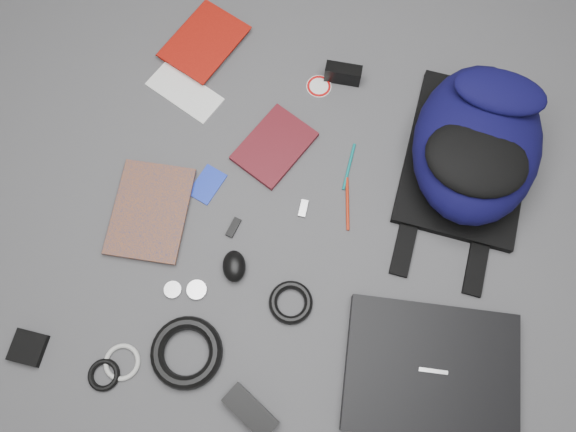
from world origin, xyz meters
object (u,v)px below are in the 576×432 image
(laptop, at_px, (431,371))
(backpack, at_px, (477,143))
(power_brick, at_px, (250,411))
(pouch, at_px, (28,348))
(textbook_red, at_px, (181,28))
(dvd_case, at_px, (274,146))
(compact_camera, at_px, (343,74))
(mouse, at_px, (234,266))
(comic_book, at_px, (115,206))

(laptop, bearing_deg, backpack, 83.19)
(backpack, distance_m, power_brick, 0.85)
(laptop, bearing_deg, pouch, -175.99)
(textbook_red, xyz_separation_m, dvd_case, (0.37, -0.27, -0.00))
(textbook_red, height_order, dvd_case, textbook_red)
(backpack, relative_size, power_brick, 3.73)
(backpack, relative_size, dvd_case, 2.40)
(backpack, bearing_deg, compact_camera, 158.25)
(compact_camera, bearing_deg, backpack, -26.62)
(compact_camera, bearing_deg, pouch, -125.60)
(dvd_case, xyz_separation_m, mouse, (0.01, -0.34, 0.01))
(backpack, bearing_deg, laptop, -88.52)
(mouse, bearing_deg, laptop, -32.57)
(laptop, relative_size, pouch, 5.20)
(laptop, xyz_separation_m, power_brick, (-0.37, -0.22, -0.00))
(compact_camera, relative_size, power_brick, 0.76)
(compact_camera, xyz_separation_m, power_brick, (0.05, -0.91, -0.01))
(backpack, height_order, compact_camera, backpack)
(backpack, xyz_separation_m, mouse, (-0.48, -0.47, -0.08))
(textbook_red, relative_size, mouse, 2.83)
(dvd_case, relative_size, pouch, 2.66)
(laptop, bearing_deg, textbook_red, 131.30)
(laptop, height_order, mouse, mouse)
(backpack, relative_size, laptop, 1.23)
(laptop, height_order, pouch, laptop)
(laptop, distance_m, dvd_case, 0.69)
(backpack, xyz_separation_m, dvd_case, (-0.49, -0.13, -0.09))
(compact_camera, xyz_separation_m, pouch, (-0.50, -0.94, -0.02))
(dvd_case, bearing_deg, comic_book, -119.12)
(power_brick, relative_size, pouch, 1.72)
(dvd_case, height_order, mouse, mouse)
(textbook_red, xyz_separation_m, power_brick, (0.54, -0.91, 0.00))
(compact_camera, height_order, power_brick, compact_camera)
(laptop, height_order, compact_camera, compact_camera)
(comic_book, height_order, mouse, mouse)
(textbook_red, bearing_deg, backpack, 7.63)
(backpack, bearing_deg, dvd_case, -168.31)
(comic_book, relative_size, compact_camera, 2.61)
(laptop, height_order, comic_book, laptop)
(textbook_red, height_order, compact_camera, compact_camera)
(dvd_case, bearing_deg, compact_camera, 86.49)
(dvd_case, bearing_deg, pouch, -99.53)
(compact_camera, distance_m, mouse, 0.61)
(mouse, bearing_deg, power_brick, -86.51)
(comic_book, relative_size, pouch, 3.38)
(laptop, height_order, power_brick, laptop)
(backpack, distance_m, pouch, 1.20)
(laptop, relative_size, mouse, 4.94)
(pouch, bearing_deg, compact_camera, 62.21)
(laptop, relative_size, compact_camera, 4.01)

